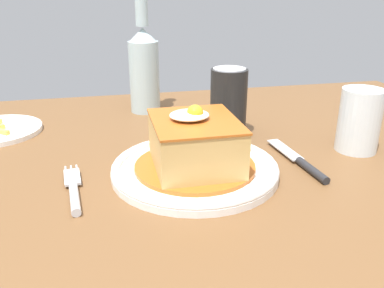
{
  "coord_description": "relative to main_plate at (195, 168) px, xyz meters",
  "views": [
    {
      "loc": [
        -0.04,
        -0.56,
        1.01
      ],
      "look_at": [
        0.08,
        -0.01,
        0.79
      ],
      "focal_mm": 37.99,
      "sensor_mm": 36.0,
      "label": 1
    }
  ],
  "objects": [
    {
      "name": "sandwich_meal",
      "position": [
        -0.0,
        0.0,
        0.04
      ],
      "size": [
        0.18,
        0.18,
        0.1
      ],
      "color": "#B75B1E",
      "rests_on": "main_plate"
    },
    {
      "name": "dining_table",
      "position": [
        -0.08,
        0.03,
        -0.11
      ],
      "size": [
        1.45,
        0.9,
        0.75
      ],
      "color": "brown",
      "rests_on": "ground_plane"
    },
    {
      "name": "knife",
      "position": [
        0.17,
        -0.01,
        -0.0
      ],
      "size": [
        0.03,
        0.17,
        0.01
      ],
      "color": "#262628",
      "rests_on": "dining_table"
    },
    {
      "name": "main_plate",
      "position": [
        0.0,
        0.0,
        0.0
      ],
      "size": [
        0.24,
        0.24,
        0.02
      ],
      "color": "white",
      "rests_on": "dining_table"
    },
    {
      "name": "fork",
      "position": [
        -0.17,
        -0.03,
        -0.0
      ],
      "size": [
        0.03,
        0.14,
        0.01
      ],
      "color": "silver",
      "rests_on": "dining_table"
    },
    {
      "name": "drinking_glass",
      "position": [
        0.28,
        0.04,
        0.04
      ],
      "size": [
        0.07,
        0.07,
        0.1
      ],
      "color": "silver",
      "rests_on": "dining_table"
    },
    {
      "name": "beer_bottle_clear",
      "position": [
        -0.04,
        0.33,
        0.09
      ],
      "size": [
        0.06,
        0.06,
        0.27
      ],
      "color": "#ADC6CC",
      "rests_on": "dining_table"
    },
    {
      "name": "soda_can",
      "position": [
        0.1,
        0.15,
        0.05
      ],
      "size": [
        0.07,
        0.07,
        0.12
      ],
      "color": "black",
      "rests_on": "dining_table"
    }
  ]
}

